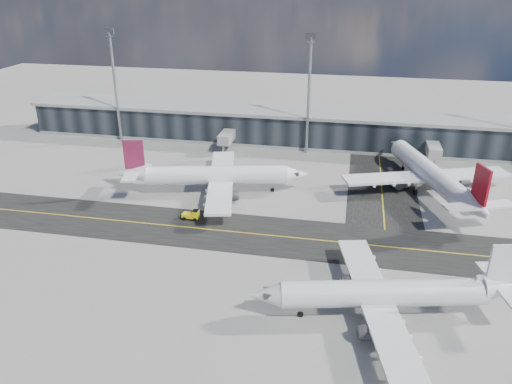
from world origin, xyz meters
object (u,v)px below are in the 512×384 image
airliner_near (387,294)px  service_van (404,180)px  airliner_af (214,176)px  baggage_tug (192,215)px  airliner_redtail (431,175)px

airliner_near → service_van: 47.08m
service_van → airliner_near: bearing=-87.9°
service_van → airliner_af: bearing=-153.2°
airliner_near → service_van: (5.72, 46.65, -2.72)m
airliner_af → service_van: airliner_af is taller
baggage_tug → service_van: 46.74m
airliner_af → service_van: size_ratio=6.77×
airliner_redtail → baggage_tug: size_ratio=12.74×
airliner_af → airliner_near: 47.66m
airliner_near → baggage_tug: size_ratio=11.24×
airliner_af → airliner_redtail: bearing=88.2°
airliner_redtail → service_van: (-4.63, 3.96, -3.27)m
airliner_af → service_van: bearing=95.0°
service_van → baggage_tug: bearing=-138.5°
airliner_af → airliner_redtail: (43.50, 8.45, 0.29)m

